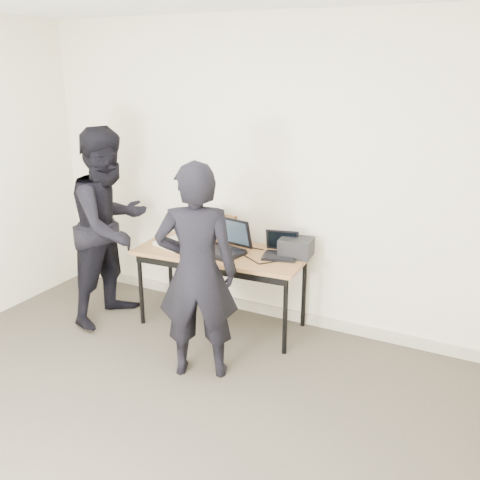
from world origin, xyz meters
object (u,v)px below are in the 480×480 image
Objects in this scene: laptop_center at (225,245)px; leather_satchel at (216,228)px; desk at (221,258)px; equipment_box at (296,247)px; person_observer at (111,226)px; laptop_beige at (177,240)px; person_typist at (197,272)px; laptop_right at (281,251)px.

leather_satchel is at bearing 144.81° from laptop_center.
desk is 5.68× the size of equipment_box.
laptop_beige is at bearing -60.08° from person_observer.
person_typist reaches higher than laptop_beige.
leather_satchel is (-0.22, 0.22, 0.06)m from laptop_center.
leather_satchel reaches higher than laptop_right.
laptop_beige is at bearing -72.29° from person_typist.
desk is at bearing -98.38° from person_typist.
desk is 4.17× the size of leather_satchel.
laptop_center reaches higher than leather_satchel.
laptop_beige is at bearing 179.68° from desk.
equipment_box is at bearing -69.22° from person_observer.
desk is 1.04m from person_observer.
equipment_box is at bearing 28.12° from laptop_center.
leather_satchel is at bearing 158.49° from laptop_right.
person_observer reaches higher than laptop_beige.
person_typist is (-0.30, -0.89, 0.07)m from laptop_right.
person_typist is 0.93× the size of person_observer.
laptop_center is (0.04, 0.00, 0.12)m from desk.
person_observer is (-1.49, -0.42, 0.12)m from laptop_right.
laptop_center is at bearing -0.06° from desk.
person_observer is (-0.98, -0.28, 0.23)m from desk.
person_observer reaches higher than laptop_right.
laptop_center is at bearing 19.31° from laptop_beige.
person_observer is (-0.54, -0.26, 0.12)m from laptop_beige.
laptop_center is at bearing -69.99° from person_observer.
person_typist reaches higher than desk.
leather_satchel is at bearing 124.52° from desk.
person_observer is at bearing -163.49° from equipment_box.
laptop_beige is (-0.44, -0.03, 0.11)m from desk.
person_typist is at bearing -113.44° from equipment_box.
laptop_center is at bearing -178.34° from laptop_right.
person_typist is at bearing -66.61° from laptop_center.
laptop_right is 0.19× the size of person_observer.
leather_satchel is 0.22× the size of person_typist.
desk is 0.46m from laptop_beige.
leather_satchel is (-0.69, 0.10, 0.08)m from laptop_right.
person_typist is (0.22, -0.76, 0.17)m from desk.
laptop_beige is 0.21× the size of person_observer.
laptop_center is 0.24× the size of person_observer.
desk is 3.55× the size of laptop_center.
person_observer is at bearing -178.07° from laptop_right.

